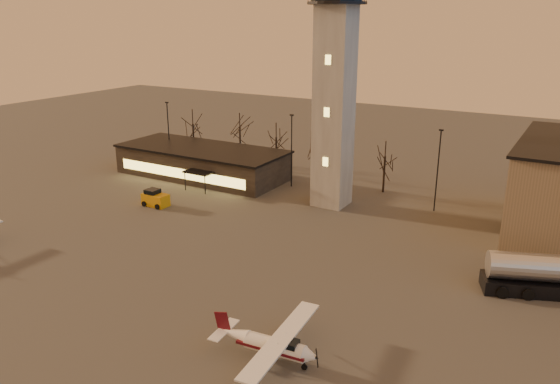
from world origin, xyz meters
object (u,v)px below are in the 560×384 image
at_px(control_tower, 335,73).
at_px(terminal, 202,162).
at_px(service_cart, 155,200).
at_px(cessna_front, 277,349).
at_px(fuel_truck, 542,278).

relative_size(control_tower, terminal, 1.28).
bearing_deg(service_cart, terminal, 103.35).
xyz_separation_m(terminal, cessna_front, (32.87, -34.01, -1.17)).
relative_size(cessna_front, fuel_truck, 1.04).
distance_m(control_tower, terminal, 26.24).
xyz_separation_m(terminal, fuel_truck, (47.51, -14.13, -0.73)).
height_order(cessna_front, fuel_truck, fuel_truck).
bearing_deg(service_cart, cessna_front, -34.03).
bearing_deg(terminal, control_tower, -5.15).
distance_m(terminal, service_cart, 14.09).
relative_size(control_tower, fuel_truck, 3.24).
height_order(terminal, service_cart, terminal).
distance_m(terminal, fuel_truck, 49.57).
bearing_deg(control_tower, fuel_truck, -25.46).
bearing_deg(control_tower, cessna_front, -71.24).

